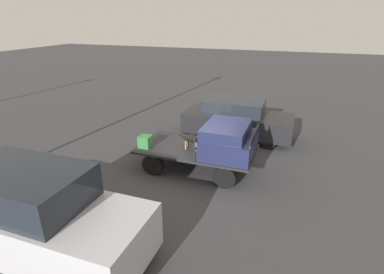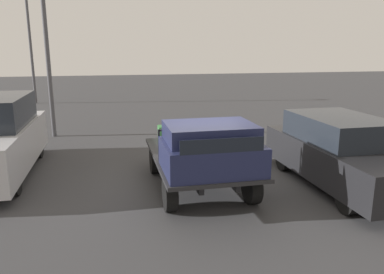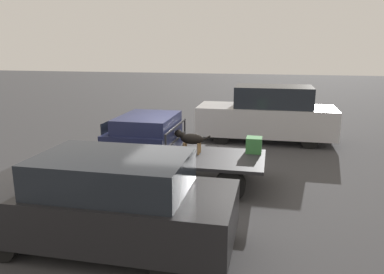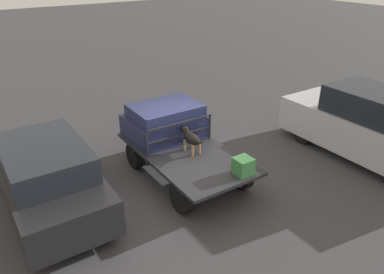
# 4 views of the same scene
# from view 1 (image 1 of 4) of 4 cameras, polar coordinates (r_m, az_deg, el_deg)

# --- Properties ---
(ground_plane) EXTENTS (80.00, 80.00, 0.00)m
(ground_plane) POSITION_cam_1_polar(r_m,az_deg,el_deg) (10.54, 0.87, -5.91)
(ground_plane) COLOR #38383A
(flatbed_truck) EXTENTS (3.94, 2.09, 0.78)m
(flatbed_truck) POSITION_cam_1_polar(r_m,az_deg,el_deg) (10.28, 0.88, -3.06)
(flatbed_truck) COLOR black
(flatbed_truck) RESTS_ON ground
(truck_cab) EXTENTS (1.59, 1.97, 0.96)m
(truck_cab) POSITION_cam_1_polar(r_m,az_deg,el_deg) (9.75, 6.98, -0.49)
(truck_cab) COLOR #1E2347
(truck_cab) RESTS_ON flatbed_truck
(truck_headboard) EXTENTS (0.04, 1.97, 0.73)m
(truck_headboard) POSITION_cam_1_polar(r_m,az_deg,el_deg) (9.93, 2.34, 0.31)
(truck_headboard) COLOR #232326
(truck_headboard) RESTS_ON flatbed_truck
(dog) EXTENTS (0.97, 0.28, 0.64)m
(dog) POSITION_cam_1_polar(r_m,az_deg,el_deg) (9.96, 0.35, -0.28)
(dog) COLOR #9E7547
(dog) RESTS_ON flatbed_truck
(cargo_crate) EXTENTS (0.40, 0.40, 0.40)m
(cargo_crate) POSITION_cam_1_polar(r_m,az_deg,el_deg) (10.31, -8.88, -0.84)
(cargo_crate) COLOR #337038
(cargo_crate) RESTS_ON flatbed_truck
(parked_sedan) EXTENTS (4.58, 1.87, 1.67)m
(parked_sedan) POSITION_cam_1_polar(r_m,az_deg,el_deg) (13.04, 8.52, 3.46)
(parked_sedan) COLOR black
(parked_sedan) RESTS_ON ground
(parked_pickup_far) EXTENTS (4.96, 1.88, 2.05)m
(parked_pickup_far) POSITION_cam_1_polar(r_m,az_deg,el_deg) (7.40, -27.72, -13.00)
(parked_pickup_far) COLOR black
(parked_pickup_far) RESTS_ON ground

